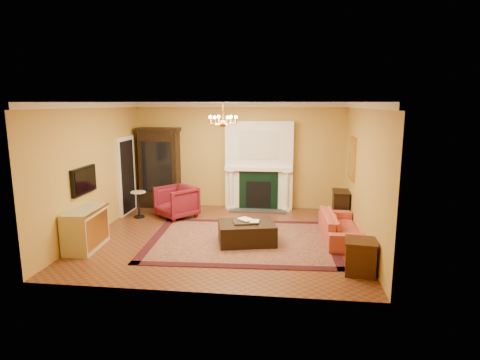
% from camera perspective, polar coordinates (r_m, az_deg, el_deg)
% --- Properties ---
extents(floor, '(6.00, 5.50, 0.02)m').
position_cam_1_polar(floor, '(9.21, -2.30, -8.10)').
color(floor, brown).
rests_on(floor, ground).
extents(ceiling, '(6.00, 5.50, 0.02)m').
position_cam_1_polar(ceiling, '(8.71, -2.45, 11.03)').
color(ceiling, white).
rests_on(ceiling, wall_back).
extents(wall_back, '(6.00, 0.02, 3.00)m').
position_cam_1_polar(wall_back, '(11.54, -0.17, 3.48)').
color(wall_back, gold).
rests_on(wall_back, floor).
extents(wall_front, '(6.00, 0.02, 3.00)m').
position_cam_1_polar(wall_front, '(6.19, -6.47, -3.08)').
color(wall_front, gold).
rests_on(wall_front, floor).
extents(wall_left, '(0.02, 5.50, 3.00)m').
position_cam_1_polar(wall_left, '(9.78, -20.06, 1.48)').
color(wall_left, gold).
rests_on(wall_left, floor).
extents(wall_right, '(0.02, 5.50, 3.00)m').
position_cam_1_polar(wall_right, '(8.87, 17.20, 0.75)').
color(wall_right, gold).
rests_on(wall_right, floor).
extents(fireplace, '(1.90, 0.70, 2.50)m').
position_cam_1_polar(fireplace, '(11.34, 2.72, 1.78)').
color(fireplace, white).
rests_on(fireplace, wall_back).
extents(crown_molding, '(6.00, 5.50, 0.12)m').
position_cam_1_polar(crown_molding, '(9.66, -1.51, 10.61)').
color(crown_molding, silver).
rests_on(crown_molding, ceiling).
extents(doorway, '(0.08, 1.05, 2.10)m').
position_cam_1_polar(doorway, '(11.35, -15.82, 0.62)').
color(doorway, white).
rests_on(doorway, wall_left).
extents(tv_panel, '(0.09, 0.95, 0.58)m').
position_cam_1_polar(tv_panel, '(9.25, -21.31, -0.05)').
color(tv_panel, black).
rests_on(tv_panel, wall_left).
extents(gilt_mirror, '(0.06, 0.76, 1.05)m').
position_cam_1_polar(gilt_mirror, '(10.21, 15.64, 2.96)').
color(gilt_mirror, gold).
rests_on(gilt_mirror, wall_right).
extents(chandelier, '(0.63, 0.55, 0.53)m').
position_cam_1_polar(chandelier, '(8.72, -2.43, 8.39)').
color(chandelier, '#BC7F33').
rests_on(chandelier, ceiling).
extents(oriental_rug, '(4.21, 3.24, 0.02)m').
position_cam_1_polar(oriental_rug, '(8.93, 0.27, -8.59)').
color(oriental_rug, '#460F1A').
rests_on(oriental_rug, floor).
extents(china_cabinet, '(1.11, 0.51, 2.20)m').
position_cam_1_polar(china_cabinet, '(11.83, -11.31, 1.50)').
color(china_cabinet, black).
rests_on(china_cabinet, floor).
extents(wingback_armchair, '(1.22, 1.21, 0.92)m').
position_cam_1_polar(wingback_armchair, '(10.72, -9.02, -2.89)').
color(wingback_armchair, maroon).
rests_on(wingback_armchair, floor).
extents(pedestal_table, '(0.39, 0.39, 0.70)m').
position_cam_1_polar(pedestal_table, '(10.91, -14.22, -3.12)').
color(pedestal_table, black).
rests_on(pedestal_table, floor).
extents(commode, '(0.60, 1.16, 0.85)m').
position_cam_1_polar(commode, '(8.96, -21.11, -6.50)').
color(commode, beige).
rests_on(commode, floor).
extents(coral_sofa, '(0.65, 2.01, 0.78)m').
position_cam_1_polar(coral_sofa, '(9.20, 14.19, -5.84)').
color(coral_sofa, '#BC523B').
rests_on(coral_sofa, floor).
extents(end_table, '(0.57, 0.57, 0.59)m').
position_cam_1_polar(end_table, '(7.53, 16.74, -10.53)').
color(end_table, '#361B0E').
rests_on(end_table, floor).
extents(console_table, '(0.41, 0.68, 0.74)m').
position_cam_1_polar(console_table, '(10.68, 14.08, -3.62)').
color(console_table, black).
rests_on(console_table, floor).
extents(leather_ottoman, '(1.35, 1.11, 0.44)m').
position_cam_1_polar(leather_ottoman, '(8.71, 0.96, -7.51)').
color(leather_ottoman, black).
rests_on(leather_ottoman, oriental_rug).
extents(ottoman_tray, '(0.56, 0.48, 0.03)m').
position_cam_1_polar(ottoman_tray, '(8.64, 0.69, -6.02)').
color(ottoman_tray, black).
rests_on(ottoman_tray, leather_ottoman).
extents(book_a, '(0.18, 0.20, 0.32)m').
position_cam_1_polar(book_a, '(8.61, 0.22, -4.85)').
color(book_a, gray).
rests_on(book_a, ottoman_tray).
extents(book_b, '(0.19, 0.02, 0.26)m').
position_cam_1_polar(book_b, '(8.59, 1.42, -5.09)').
color(book_b, gray).
rests_on(book_b, ottoman_tray).
extents(topiary_left, '(0.17, 0.17, 0.47)m').
position_cam_1_polar(topiary_left, '(11.32, -0.34, 3.27)').
color(topiary_left, gray).
rests_on(topiary_left, fireplace).
extents(topiary_right, '(0.15, 0.15, 0.42)m').
position_cam_1_polar(topiary_right, '(11.23, 5.78, 3.01)').
color(topiary_right, gray).
rests_on(topiary_right, fireplace).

